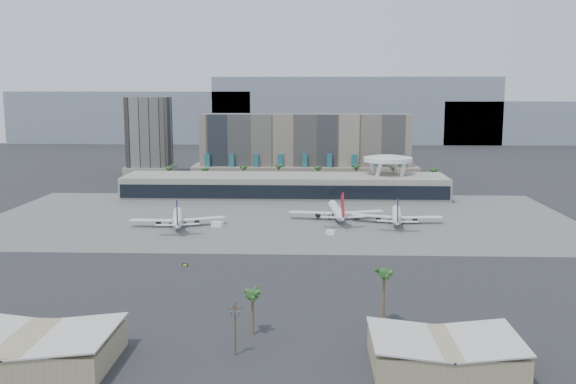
{
  "coord_description": "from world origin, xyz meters",
  "views": [
    {
      "loc": [
        14.37,
        -227.07,
        56.91
      ],
      "look_at": [
        4.3,
        40.0,
        14.17
      ],
      "focal_mm": 40.0,
      "sensor_mm": 36.0,
      "label": 1
    }
  ],
  "objects_px": {
    "service_vehicle_b": "(331,232)",
    "taxiway_sign": "(185,265)",
    "airliner_right": "(397,215)",
    "service_vehicle_a": "(217,224)",
    "airliner_left": "(178,218)",
    "utility_pole": "(235,324)",
    "airliner_centre": "(337,211)"
  },
  "relations": [
    {
      "from": "service_vehicle_b",
      "to": "airliner_left",
      "type": "bearing_deg",
      "value": -168.54
    },
    {
      "from": "utility_pole",
      "to": "service_vehicle_b",
      "type": "height_order",
      "value": "utility_pole"
    },
    {
      "from": "airliner_right",
      "to": "taxiway_sign",
      "type": "xyz_separation_m",
      "value": [
        -77.75,
        -70.39,
        -3.07
      ]
    },
    {
      "from": "airliner_right",
      "to": "service_vehicle_a",
      "type": "relative_size",
      "value": 8.39
    },
    {
      "from": "utility_pole",
      "to": "taxiway_sign",
      "type": "relative_size",
      "value": 5.99
    },
    {
      "from": "service_vehicle_a",
      "to": "service_vehicle_b",
      "type": "relative_size",
      "value": 1.38
    },
    {
      "from": "service_vehicle_b",
      "to": "taxiway_sign",
      "type": "xyz_separation_m",
      "value": [
        -48.82,
        -47.86,
        -0.45
      ]
    },
    {
      "from": "utility_pole",
      "to": "service_vehicle_b",
      "type": "relative_size",
      "value": 3.43
    },
    {
      "from": "airliner_centre",
      "to": "airliner_right",
      "type": "xyz_separation_m",
      "value": [
        25.36,
        -7.56,
        -0.3
      ]
    },
    {
      "from": "airliner_centre",
      "to": "taxiway_sign",
      "type": "height_order",
      "value": "airliner_centre"
    },
    {
      "from": "service_vehicle_a",
      "to": "utility_pole",
      "type": "bearing_deg",
      "value": -60.42
    },
    {
      "from": "airliner_right",
      "to": "service_vehicle_a",
      "type": "bearing_deg",
      "value": -165.78
    },
    {
      "from": "airliner_centre",
      "to": "airliner_right",
      "type": "relative_size",
      "value": 1.09
    },
    {
      "from": "airliner_left",
      "to": "taxiway_sign",
      "type": "height_order",
      "value": "airliner_left"
    },
    {
      "from": "service_vehicle_a",
      "to": "taxiway_sign",
      "type": "height_order",
      "value": "service_vehicle_a"
    },
    {
      "from": "airliner_left",
      "to": "service_vehicle_a",
      "type": "xyz_separation_m",
      "value": [
        16.72,
        -0.24,
        -2.43
      ]
    },
    {
      "from": "airliner_centre",
      "to": "taxiway_sign",
      "type": "distance_m",
      "value": 93.98
    },
    {
      "from": "taxiway_sign",
      "to": "airliner_right",
      "type": "bearing_deg",
      "value": 57.51
    },
    {
      "from": "utility_pole",
      "to": "airliner_left",
      "type": "distance_m",
      "value": 136.67
    },
    {
      "from": "airliner_right",
      "to": "service_vehicle_a",
      "type": "height_order",
      "value": "airliner_right"
    },
    {
      "from": "utility_pole",
      "to": "service_vehicle_b",
      "type": "xyz_separation_m",
      "value": [
        23.96,
        118.1,
        -6.24
      ]
    },
    {
      "from": "airliner_left",
      "to": "taxiway_sign",
      "type": "xyz_separation_m",
      "value": [
        15.0,
        -60.45,
        -3.16
      ]
    },
    {
      "from": "service_vehicle_a",
      "to": "service_vehicle_b",
      "type": "distance_m",
      "value": 48.69
    },
    {
      "from": "airliner_left",
      "to": "airliner_right",
      "type": "xyz_separation_m",
      "value": [
        92.75,
        9.94,
        -0.09
      ]
    },
    {
      "from": "airliner_right",
      "to": "service_vehicle_a",
      "type": "xyz_separation_m",
      "value": [
        -76.03,
        -10.18,
        -2.34
      ]
    },
    {
      "from": "airliner_left",
      "to": "service_vehicle_a",
      "type": "bearing_deg",
      "value": -12.44
    },
    {
      "from": "utility_pole",
      "to": "taxiway_sign",
      "type": "height_order",
      "value": "utility_pole"
    },
    {
      "from": "utility_pole",
      "to": "airliner_left",
      "type": "xyz_separation_m",
      "value": [
        -39.85,
        130.68,
        -3.53
      ]
    },
    {
      "from": "utility_pole",
      "to": "service_vehicle_b",
      "type": "distance_m",
      "value": 120.67
    },
    {
      "from": "airliner_left",
      "to": "airliner_centre",
      "type": "height_order",
      "value": "airliner_centre"
    },
    {
      "from": "airliner_centre",
      "to": "airliner_right",
      "type": "bearing_deg",
      "value": -21.61
    },
    {
      "from": "utility_pole",
      "to": "airliner_left",
      "type": "relative_size",
      "value": 0.29
    }
  ]
}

